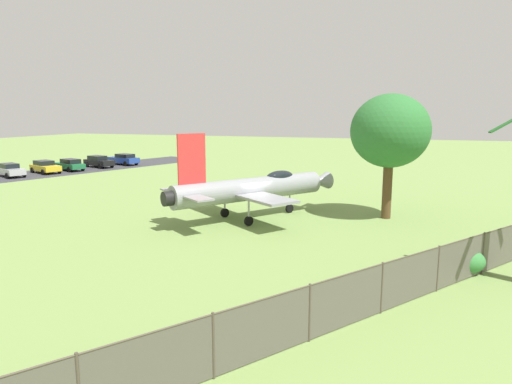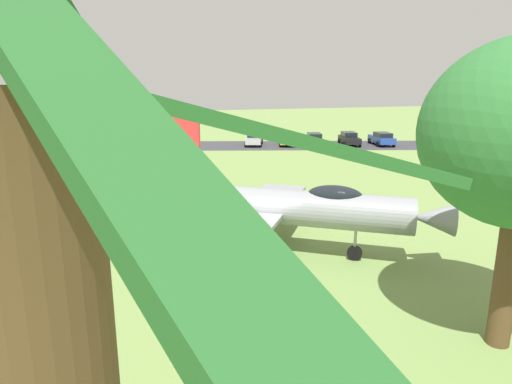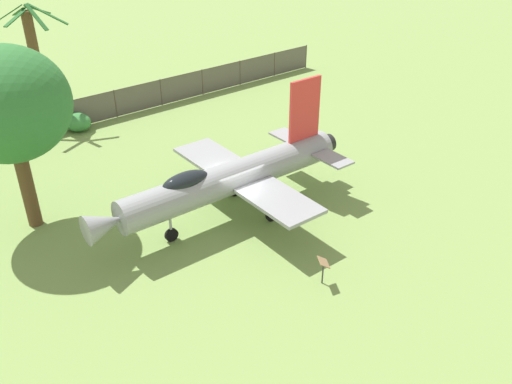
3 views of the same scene
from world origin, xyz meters
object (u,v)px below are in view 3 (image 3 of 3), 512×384
Objects in this scene: info_plaque at (323,266)px; shrub_near_fence at (78,122)px; palm_tree at (37,66)px; shade_tree at (7,105)px; display_jet at (227,179)px.

shrub_near_fence is at bearing -120.49° from info_plaque.
info_plaque is (10.64, 19.73, -2.85)m from palm_tree.
shade_tree reaches higher than palm_tree.
shade_tree is at bearing 21.83° from shrub_near_fence.
palm_tree reaches higher than shrub_near_fence.
palm_tree is 4.06m from shrub_near_fence.
shrub_near_fence is at bearing -158.17° from shade_tree.
info_plaque reaches higher than shrub_near_fence.
display_jet is 10.25× the size of info_plaque.
info_plaque is at bearing 91.70° from display_jet.
shrub_near_fence is (-6.72, -12.15, -1.50)m from display_jet.
shade_tree reaches higher than shrub_near_fence.
info_plaque is (0.41, 13.30, -4.88)m from shade_tree.
palm_tree reaches higher than info_plaque.
display_jet is 9.52m from shade_tree.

